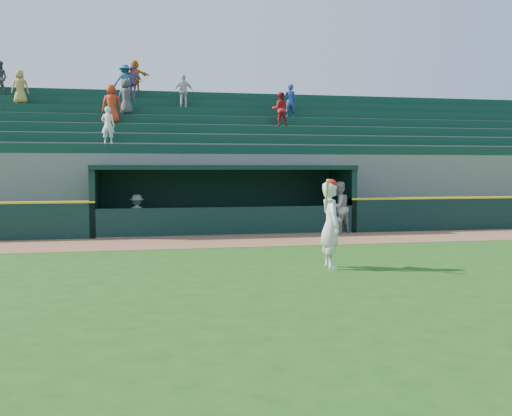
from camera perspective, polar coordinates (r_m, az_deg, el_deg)
name	(u,v)px	position (r m, az deg, el deg)	size (l,w,h in m)	color
ground	(269,267)	(13.68, 1.31, -5.90)	(120.00, 120.00, 0.00)	#1F4C13
warning_track	(236,241)	(18.44, -2.00, -3.31)	(40.00, 3.00, 0.01)	brown
dugout_player_front	(339,207)	(20.79, 8.27, 0.06)	(0.91, 0.71, 1.88)	gray
dugout_player_inside	(137,214)	(20.71, -11.80, -0.62)	(0.92, 0.53, 1.43)	#A7A8A2
dugout	(223,195)	(21.39, -3.34, 1.33)	(9.40, 2.80, 2.46)	slate
stands	(208,167)	(25.89, -4.83, 4.10)	(34.50, 6.25, 7.41)	slate
batter_at_plate	(331,224)	(13.49, 7.49, -1.59)	(0.53, 0.86, 2.12)	silver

